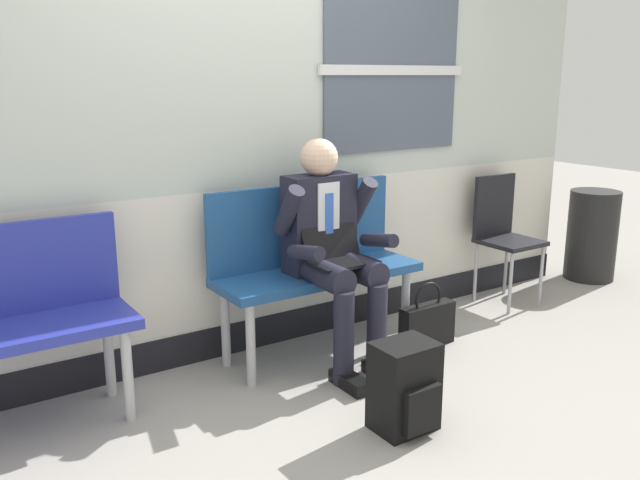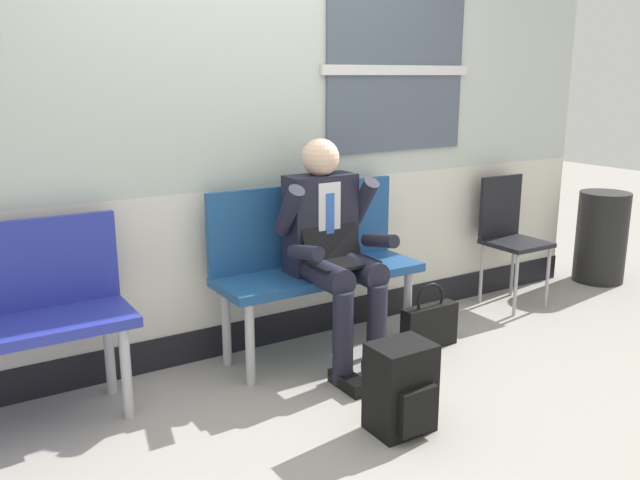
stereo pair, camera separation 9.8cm
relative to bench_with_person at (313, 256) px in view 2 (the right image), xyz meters
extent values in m
plane|color=#9E9991|center=(-0.25, -0.28, -0.58)|extent=(18.00, 18.00, 0.00)
cube|color=beige|center=(-0.25, 0.27, 1.40)|extent=(5.33, 0.12, 2.00)
cube|color=silver|center=(-0.25, 0.27, 0.00)|extent=(5.33, 0.12, 0.79)
cube|color=black|center=(-0.25, 0.27, -0.49)|extent=(5.33, 0.14, 0.19)
cube|color=#4C5666|center=(0.74, 0.20, 1.05)|extent=(1.05, 0.02, 1.00)
cube|color=silver|center=(0.74, 0.19, 1.05)|extent=(1.13, 0.03, 0.06)
cube|color=navy|center=(0.00, -0.08, -0.09)|extent=(1.22, 0.42, 0.05)
cube|color=navy|center=(0.00, 0.10, 0.17)|extent=(1.22, 0.04, 0.47)
cylinder|color=#B7B7BC|center=(-0.53, -0.23, -0.35)|extent=(0.05, 0.05, 0.46)
cylinder|color=#B7B7BC|center=(-0.53, 0.07, -0.35)|extent=(0.05, 0.05, 0.46)
cylinder|color=#B7B7BC|center=(0.53, -0.23, -0.35)|extent=(0.05, 0.05, 0.46)
cylinder|color=#B7B7BC|center=(0.53, 0.07, -0.35)|extent=(0.05, 0.05, 0.46)
cylinder|color=#B7B7BC|center=(-1.18, -0.23, -0.35)|extent=(0.05, 0.05, 0.46)
cylinder|color=#B7B7BC|center=(-1.18, 0.07, -0.35)|extent=(0.05, 0.05, 0.46)
cylinder|color=#1E1E2D|center=(-0.11, -0.29, -0.02)|extent=(0.15, 0.40, 0.15)
cylinder|color=#1E1E2D|center=(-0.11, -0.48, -0.32)|extent=(0.11, 0.11, 0.51)
cube|color=black|center=(-0.11, -0.54, -0.54)|extent=(0.10, 0.26, 0.07)
cylinder|color=#1E1E2D|center=(0.11, -0.29, -0.02)|extent=(0.15, 0.40, 0.15)
cylinder|color=#1E1E2D|center=(0.11, -0.48, -0.32)|extent=(0.11, 0.11, 0.51)
cube|color=black|center=(0.11, -0.54, -0.54)|extent=(0.10, 0.26, 0.07)
cube|color=#1E1E2D|center=(0.00, -0.08, 0.21)|extent=(0.40, 0.18, 0.55)
cube|color=silver|center=(0.00, -0.17, 0.26)|extent=(0.14, 0.01, 0.39)
cube|color=blue|center=(0.00, -0.18, 0.23)|extent=(0.05, 0.01, 0.33)
sphere|color=beige|center=(0.00, -0.08, 0.58)|extent=(0.21, 0.21, 0.21)
cylinder|color=#1E1E2D|center=(-0.24, -0.15, 0.32)|extent=(0.09, 0.25, 0.30)
cylinder|color=#1E1E2D|center=(-0.24, -0.32, 0.13)|extent=(0.08, 0.27, 0.12)
cylinder|color=#1E1E2D|center=(0.24, -0.15, 0.32)|extent=(0.09, 0.25, 0.30)
cylinder|color=#1E1E2D|center=(0.24, -0.32, 0.13)|extent=(0.08, 0.27, 0.12)
cube|color=black|center=(0.00, -0.32, 0.03)|extent=(0.35, 0.22, 0.02)
cube|color=black|center=(0.00, -0.19, 0.14)|extent=(0.35, 0.08, 0.21)
cube|color=black|center=(-0.14, -1.00, -0.37)|extent=(0.28, 0.22, 0.42)
cube|color=black|center=(-0.14, -1.13, -0.43)|extent=(0.20, 0.04, 0.21)
cube|color=black|center=(0.61, -0.34, -0.45)|extent=(0.37, 0.10, 0.26)
torus|color=black|center=(0.61, -0.34, -0.28)|extent=(0.20, 0.02, 0.20)
cube|color=black|center=(1.62, -0.08, -0.12)|extent=(0.38, 0.38, 0.03)
cube|color=black|center=(1.62, 0.09, 0.11)|extent=(0.38, 0.03, 0.44)
cylinder|color=#A5A5AA|center=(1.46, -0.24, -0.36)|extent=(0.02, 0.02, 0.44)
cylinder|color=#A5A5AA|center=(1.78, -0.24, -0.36)|extent=(0.02, 0.02, 0.44)
cylinder|color=#A5A5AA|center=(1.46, 0.08, -0.36)|extent=(0.02, 0.02, 0.44)
cylinder|color=#A5A5AA|center=(1.78, 0.08, -0.36)|extent=(0.02, 0.02, 0.44)
cylinder|color=black|center=(2.65, -0.03, -0.22)|extent=(0.39, 0.39, 0.71)
camera|label=1|loc=(-2.02, -3.12, 1.02)|focal=37.36mm
camera|label=2|loc=(-1.93, -3.18, 1.02)|focal=37.36mm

